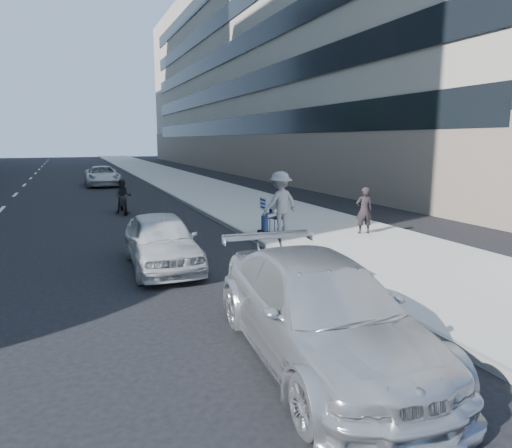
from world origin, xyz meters
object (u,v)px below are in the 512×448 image
parked_sedan (320,311)px  white_sedan_far (102,176)px  motorcycle (123,198)px  pedestrian_woman (364,210)px  seated_protester (274,210)px  white_sedan_near (162,240)px  jogger (280,203)px

parked_sedan → white_sedan_far: size_ratio=1.03×
motorcycle → pedestrian_woman: bearing=-45.4°
motorcycle → white_sedan_far: bearing=95.8°
seated_protester → white_sedan_near: seated_protester is taller
pedestrian_woman → white_sedan_far: 21.55m
white_sedan_near → seated_protester: bearing=29.6°
white_sedan_far → motorcycle: bearing=-89.9°
seated_protester → motorcycle: seated_protester is taller
motorcycle → parked_sedan: bearing=-80.0°
seated_protester → white_sedan_near: size_ratio=0.34×
jogger → white_sedan_near: size_ratio=0.50×
jogger → motorcycle: 8.06m
jogger → pedestrian_woman: size_ratio=1.33×
parked_sedan → pedestrian_woman: bearing=55.6°
parked_sedan → motorcycle: 14.51m
parked_sedan → white_sedan_far: (-1.06, 27.08, -0.05)m
seated_protester → parked_sedan: 8.18m
white_sedan_far → motorcycle: size_ratio=2.31×
jogger → pedestrian_woman: (2.43, -0.97, -0.24)m
seated_protester → white_sedan_far: (-3.85, 19.40, -0.22)m
seated_protester → white_sedan_far: seated_protester is taller
parked_sedan → white_sedan_far: 27.10m
white_sedan_far → pedestrian_woman: bearing=-72.6°
jogger → white_sedan_far: jogger is taller
jogger → parked_sedan: jogger is taller
jogger → pedestrian_woman: bearing=143.4°
jogger → pedestrian_woman: jogger is taller
jogger → white_sedan_far: bearing=-93.4°
seated_protester → pedestrian_woman: size_ratio=0.90×
seated_protester → jogger: jogger is taller
pedestrian_woman → parked_sedan: (-5.34, -6.51, -0.17)m
parked_sedan → white_sedan_far: parked_sedan is taller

